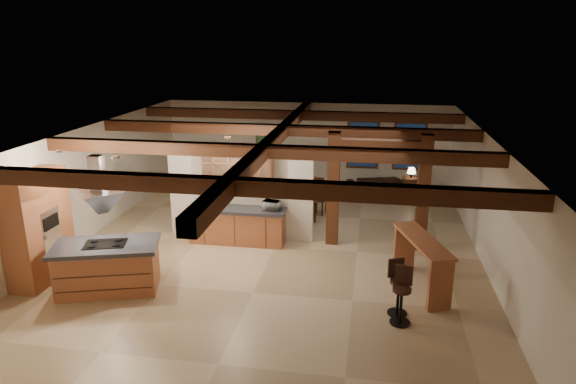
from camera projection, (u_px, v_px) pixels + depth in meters
name	position (u px, v px, depth m)	size (l,w,h in m)	color
ground	(275.00, 246.00, 13.04)	(12.00, 12.00, 0.00)	#C9AE86
room_walls	(275.00, 179.00, 12.52)	(12.00, 12.00, 12.00)	beige
ceiling_beams	(274.00, 140.00, 12.23)	(10.00, 12.00, 0.28)	#401E10
timber_posts	(378.00, 179.00, 12.60)	(2.50, 0.30, 2.90)	#401E10
partition_wall	(241.00, 198.00, 13.35)	(3.80, 0.18, 2.20)	beige
pantry_cabinet	(38.00, 228.00, 10.97)	(0.67, 1.60, 2.40)	brown
back_counter	(238.00, 225.00, 13.16)	(2.50, 0.66, 0.94)	brown
upper_display_cabinet	(238.00, 171.00, 12.95)	(1.80, 0.36, 0.95)	brown
range_hood	(101.00, 210.00, 10.32)	(1.10, 1.10, 1.40)	silver
back_windows	(386.00, 145.00, 17.76)	(2.70, 0.07, 1.70)	#401E10
framed_art	(265.00, 136.00, 18.38)	(0.65, 0.05, 0.85)	#401E10
recessed_cans	(139.00, 148.00, 10.77)	(3.16, 2.46, 0.03)	silver
kitchen_island	(108.00, 267.00, 10.68)	(2.34, 1.68, 1.05)	brown
dining_table	(289.00, 207.00, 15.04)	(1.76, 0.98, 0.62)	#391D0E
sofa	(375.00, 184.00, 17.61)	(1.84, 0.72, 0.54)	black
microwave	(272.00, 205.00, 12.85)	(0.43, 0.29, 0.24)	#B4B3B8
bar_counter	(422.00, 255.00, 10.70)	(1.15, 2.17, 1.11)	brown
side_table	(410.00, 187.00, 17.11)	(0.50, 0.50, 0.62)	#401E10
table_lamp	(412.00, 171.00, 16.95)	(0.29, 0.29, 0.34)	black
bar_stool_a	(398.00, 287.00, 9.76)	(0.41, 0.42, 1.09)	black
bar_stool_b	(402.00, 295.00, 9.44)	(0.38, 0.40, 1.10)	black
dining_chairs	(289.00, 198.00, 14.96)	(2.19, 2.19, 1.18)	#401E10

